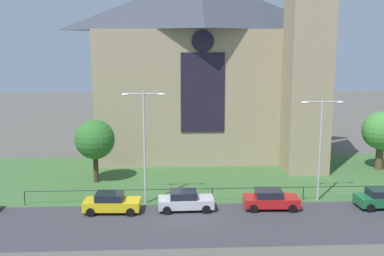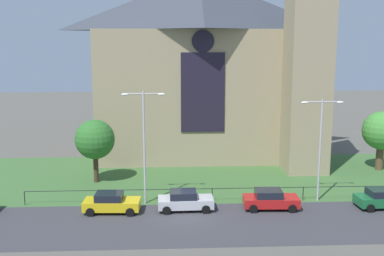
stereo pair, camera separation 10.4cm
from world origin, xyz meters
name	(u,v)px [view 2 (the right image)]	position (x,y,z in m)	size (l,w,h in m)	color
ground	(182,176)	(0.00, 10.00, 0.00)	(160.00, 160.00, 0.00)	#56544C
road_asphalt	(186,224)	(0.00, -2.00, 0.00)	(120.00, 8.00, 0.01)	#38383D
grass_verge	(182,182)	(0.00, 8.00, 0.00)	(120.00, 20.00, 0.01)	#3D6633
church_building	(206,65)	(3.01, 18.63, 10.27)	(23.20, 16.20, 26.00)	tan
iron_railing	(212,190)	(2.24, 2.50, 0.97)	(29.75, 0.07, 1.13)	black
tree_right_far	(382,131)	(20.03, 11.32, 3.95)	(3.82, 3.82, 5.93)	brown
tree_left_near	(95,140)	(-7.91, 8.46, 3.98)	(3.61, 3.61, 5.81)	#423021
streetlamp_near	(144,134)	(-3.12, 2.40, 5.64)	(3.37, 0.26, 8.98)	#B2B2B7
streetlamp_far	(321,137)	(10.84, 2.40, 5.26)	(3.37, 0.26, 8.27)	#B2B2B7
parked_car_yellow	(111,203)	(-5.57, 0.59, 0.74)	(4.28, 2.19, 1.51)	gold
parked_car_silver	(185,201)	(0.00, 0.78, 0.74)	(4.23, 2.09, 1.51)	#B7B7BC
parked_car_red	(270,199)	(6.57, 0.71, 0.74)	(4.27, 2.16, 1.51)	#B21919
parked_car_green	(383,198)	(15.35, 0.51, 0.74)	(4.28, 2.18, 1.51)	#196033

